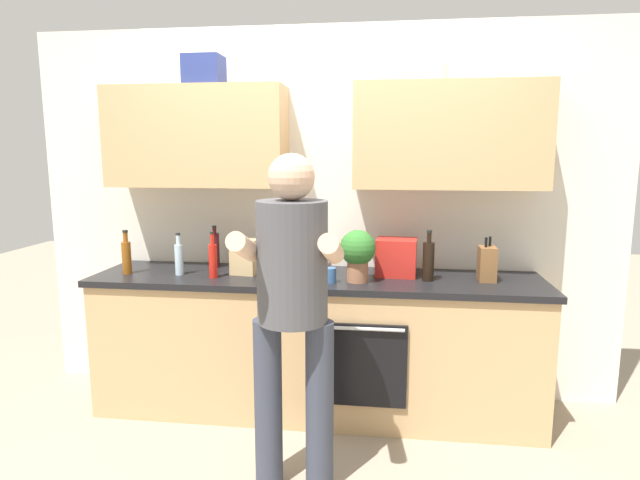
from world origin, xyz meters
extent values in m
plane|color=gray|center=(0.00, 0.00, 0.00)|extent=(12.00, 12.00, 0.00)
cube|color=silver|center=(0.00, 0.36, 1.25)|extent=(4.00, 0.06, 2.50)
cube|color=tan|center=(-0.81, 0.17, 1.77)|extent=(1.18, 0.32, 0.65)
cube|color=tan|center=(0.81, 0.17, 1.77)|extent=(1.18, 0.32, 0.65)
cylinder|color=silver|center=(0.65, 0.17, 2.15)|extent=(0.30, 0.30, 0.10)
cube|color=navy|center=(-0.75, 0.17, 2.19)|extent=(0.24, 0.20, 0.19)
cube|color=tan|center=(0.00, 0.00, 0.43)|extent=(2.80, 0.60, 0.86)
cube|color=black|center=(0.00, 0.00, 0.88)|extent=(2.84, 0.64, 0.04)
cube|color=black|center=(0.30, -0.31, 0.45)|extent=(0.56, 0.02, 0.50)
cylinder|color=silver|center=(0.30, -0.33, 0.68)|extent=(0.52, 0.02, 0.02)
cylinder|color=#383D4C|center=(-0.13, -0.81, 0.43)|extent=(0.14, 0.14, 0.87)
cylinder|color=#383D4C|center=(0.13, -0.81, 0.43)|extent=(0.14, 0.14, 0.87)
cylinder|color=#4C4C51|center=(0.00, -0.81, 1.16)|extent=(0.34, 0.34, 0.58)
sphere|color=#D8AD8C|center=(0.00, -0.81, 1.56)|extent=(0.22, 0.22, 0.22)
cylinder|color=#D8AD8C|center=(-0.20, -0.93, 1.25)|extent=(0.09, 0.31, 0.19)
cylinder|color=#D8AD8C|center=(0.20, -0.93, 1.25)|extent=(0.09, 0.31, 0.19)
cylinder|color=#471419|center=(-0.71, 0.17, 1.02)|extent=(0.06, 0.06, 0.24)
cylinder|color=#471419|center=(-0.71, 0.17, 1.16)|extent=(0.03, 0.03, 0.04)
cylinder|color=black|center=(-0.71, 0.17, 1.18)|extent=(0.03, 0.03, 0.01)
cylinder|color=silver|center=(-0.87, -0.07, 1.00)|extent=(0.05, 0.05, 0.19)
cylinder|color=silver|center=(-0.87, -0.07, 1.13)|extent=(0.03, 0.03, 0.06)
cylinder|color=black|center=(-0.87, -0.07, 1.16)|extent=(0.03, 0.03, 0.01)
cylinder|color=orange|center=(-0.26, -0.16, 1.03)|extent=(0.07, 0.07, 0.26)
cylinder|color=orange|center=(-0.26, -0.16, 1.19)|extent=(0.03, 0.03, 0.05)
cylinder|color=black|center=(-0.26, -0.16, 1.22)|extent=(0.03, 0.03, 0.01)
cylinder|color=black|center=(0.70, -0.03, 1.02)|extent=(0.07, 0.07, 0.24)
cylinder|color=black|center=(0.70, -0.03, 1.17)|extent=(0.03, 0.03, 0.06)
cylinder|color=black|center=(0.70, -0.03, 1.21)|extent=(0.03, 0.03, 0.01)
cylinder|color=#8C4C14|center=(-1.22, -0.09, 1.00)|extent=(0.06, 0.06, 0.21)
cylinder|color=#8C4C14|center=(-1.22, -0.09, 1.14)|extent=(0.03, 0.03, 0.06)
cylinder|color=black|center=(-1.22, -0.09, 1.18)|extent=(0.03, 0.03, 0.01)
cylinder|color=red|center=(-0.63, -0.12, 1.01)|extent=(0.05, 0.05, 0.21)
cylinder|color=red|center=(-0.63, -0.12, 1.14)|extent=(0.02, 0.02, 0.07)
cylinder|color=black|center=(-0.63, -0.12, 1.18)|extent=(0.03, 0.03, 0.01)
cylinder|color=#33598C|center=(0.11, -0.15, 0.95)|extent=(0.07, 0.07, 0.09)
cylinder|color=silver|center=(-0.03, 0.08, 0.94)|extent=(0.25, 0.25, 0.09)
cube|color=brown|center=(1.05, 0.02, 1.01)|extent=(0.10, 0.14, 0.21)
cylinder|color=black|center=(1.04, 0.00, 1.14)|extent=(0.02, 0.02, 0.06)
cylinder|color=black|center=(1.07, 0.04, 1.14)|extent=(0.02, 0.02, 0.06)
cylinder|color=#9E6647|center=(0.27, -0.11, 0.96)|extent=(0.13, 0.13, 0.12)
sphere|color=#2D6B28|center=(0.27, -0.11, 1.11)|extent=(0.22, 0.22, 0.22)
cube|color=tan|center=(-0.46, 0.01, 1.01)|extent=(0.18, 0.17, 0.22)
cube|color=red|center=(0.50, 0.09, 1.02)|extent=(0.27, 0.22, 0.24)
camera|label=1|loc=(0.45, -3.22, 1.67)|focal=29.54mm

